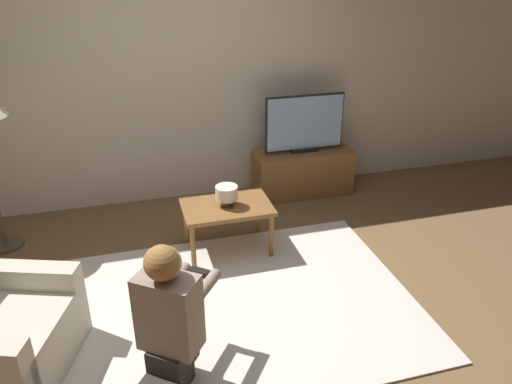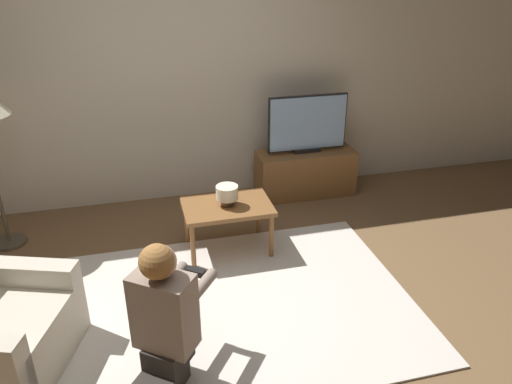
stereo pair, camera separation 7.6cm
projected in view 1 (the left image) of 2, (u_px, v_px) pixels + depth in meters
The scene contains 8 objects.
ground_plane at pixel (222, 309), 3.54m from camera, with size 10.00×10.00×0.00m, color brown.
wall_back at pixel (174, 69), 4.64m from camera, with size 10.00×0.06×2.60m.
rug at pixel (222, 308), 3.53m from camera, with size 2.74×1.86×0.02m.
tv_stand at pixel (303, 173), 5.13m from camera, with size 1.00×0.36×0.47m.
tv at pixel (305, 123), 4.91m from camera, with size 0.81×0.08×0.58m.
coffee_table at pixel (227, 211), 4.08m from camera, with size 0.72×0.49×0.43m.
person_kneeling at pixel (168, 318), 2.74m from camera, with size 0.65×0.76×0.92m.
table_lamp at pixel (227, 194), 4.00m from camera, with size 0.18×0.18×0.17m.
Camera 1 is at (-0.53, -2.78, 2.29)m, focal length 35.00 mm.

